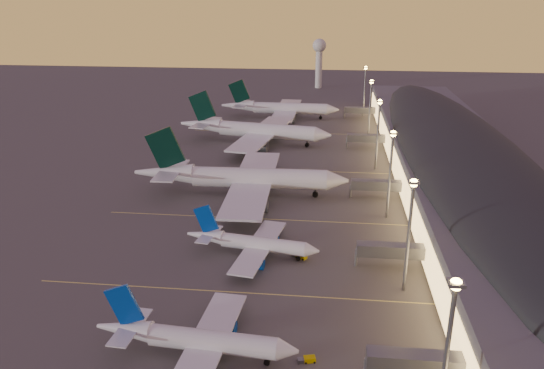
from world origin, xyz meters
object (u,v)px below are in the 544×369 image
Objects in this scene: airliner_narrow_north at (252,243)px; airliner_wide_far at (280,108)px; baggage_tug_b at (307,359)px; baggage_tug_c at (300,256)px; airliner_wide_mid at (254,130)px; radar_tower at (319,55)px; airliner_wide_near at (241,178)px; airliner_narrow_south at (195,340)px.

airliner_narrow_north is 0.56× the size of airliner_wide_far.
baggage_tug_c is at bearing 82.10° from baggage_tug_b.
baggage_tug_b is (23.39, -191.47, -4.60)m from airliner_wide_far.
baggage_tug_c is (26.07, -103.33, -5.05)m from airliner_wide_mid.
baggage_tug_b is (29.80, -142.20, -5.16)m from airliner_wide_mid.
radar_tower is at bearing 77.86° from baggage_tug_b.
airliner_narrow_north is 0.50× the size of airliner_wide_mid.
airliner_wide_near reaches higher than airliner_narrow_north.
airliner_narrow_north is 1.05× the size of radar_tower.
radar_tower reaches higher than airliner_wide_far.
radar_tower reaches higher than airliner_narrow_south.
airliner_narrow_north is at bearing -92.19° from radar_tower.
airliner_narrow_south is 9.01× the size of baggage_tug_c.
airliner_narrow_south is 287.87m from radar_tower.
airliner_narrow_south is at bearing 168.50° from baggage_tug_b.
baggage_tug_c is at bearing 72.03° from airliner_narrow_south.
airliner_wide_mid is (-4.64, 62.28, -0.10)m from airliner_wide_near.
airliner_wide_near is 2.12× the size of radar_tower.
baggage_tug_b is (19.89, 0.65, -3.02)m from airliner_narrow_south.
airliner_narrow_south is 0.55× the size of airliner_wide_mid.
airliner_narrow_south is at bearing -87.50° from airliner_wide_far.
airliner_wide_far is (1.77, 111.56, -0.65)m from airliner_wide_near.
airliner_narrow_south is 0.61× the size of airliner_wide_far.
airliner_wide_mid is 1.11× the size of airliner_wide_far.
airliner_narrow_north is 0.50× the size of airliner_wide_near.
baggage_tug_c is at bearing -89.44° from radar_tower.
airliner_narrow_south is 1.15× the size of radar_tower.
airliner_wide_far reaches higher than airliner_narrow_north.
radar_tower is at bearing 81.16° from airliner_wide_far.
airliner_wide_mid is (-9.92, 142.85, 2.13)m from airliner_narrow_south.
airliner_narrow_north is at bearing 98.43° from baggage_tug_b.
baggage_tug_c is (21.43, -41.04, -5.15)m from airliner_wide_near.
airliner_narrow_north is at bearing 88.17° from airliner_narrow_south.
airliner_narrow_north is 42.20m from baggage_tug_b.
airliner_wide_far is 97.84m from radar_tower.
airliner_wide_near is (-5.27, 80.57, 2.23)m from airliner_narrow_south.
airliner_narrow_south is 192.16m from airliner_wide_far.
airliner_wide_near is at bearing 98.01° from airliner_narrow_south.
baggage_tug_b is at bearing -88.77° from radar_tower.
radar_tower is at bearing 90.34° from airliner_wide_mid.
airliner_wide_near reaches higher than airliner_narrow_south.
airliner_narrow_south is 20.12m from baggage_tug_b.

